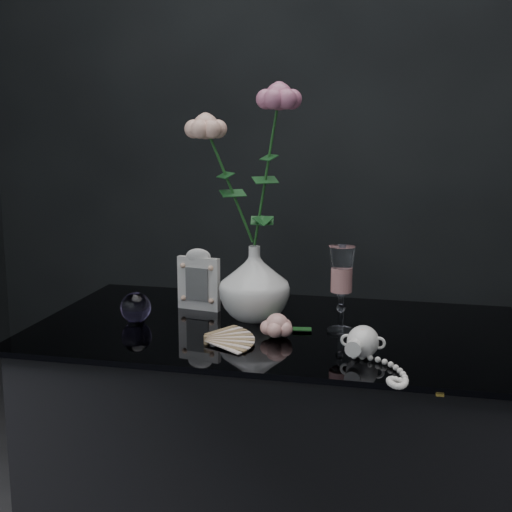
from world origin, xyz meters
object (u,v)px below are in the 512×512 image
(vase, at_px, (254,283))
(picture_frame, at_px, (199,279))
(loose_rose, at_px, (277,326))
(wine_glass, at_px, (341,289))
(paperweight, at_px, (136,307))
(pearl_jar, at_px, (363,340))

(vase, distance_m, picture_frame, 0.15)
(picture_frame, relative_size, loose_rose, 0.98)
(vase, xyz_separation_m, loose_rose, (0.08, -0.13, -0.06))
(vase, height_order, wine_glass, wine_glass)
(vase, distance_m, loose_rose, 0.16)
(wine_glass, xyz_separation_m, picture_frame, (-0.35, 0.10, -0.02))
(wine_glass, distance_m, loose_rose, 0.16)
(paperweight, bearing_deg, vase, 19.23)
(vase, relative_size, paperweight, 2.44)
(wine_glass, relative_size, picture_frame, 1.25)
(loose_rose, height_order, pearl_jar, pearl_jar)
(wine_glass, height_order, loose_rose, wine_glass)
(vase, xyz_separation_m, paperweight, (-0.25, -0.09, -0.05))
(vase, relative_size, wine_glass, 0.90)
(picture_frame, height_order, loose_rose, picture_frame)
(pearl_jar, bearing_deg, wine_glass, 114.84)
(vase, relative_size, picture_frame, 1.13)
(paperweight, relative_size, pearl_jar, 0.31)
(vase, height_order, loose_rose, vase)
(picture_frame, bearing_deg, vase, -8.02)
(picture_frame, bearing_deg, pearl_jar, -21.92)
(wine_glass, bearing_deg, picture_frame, 163.68)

